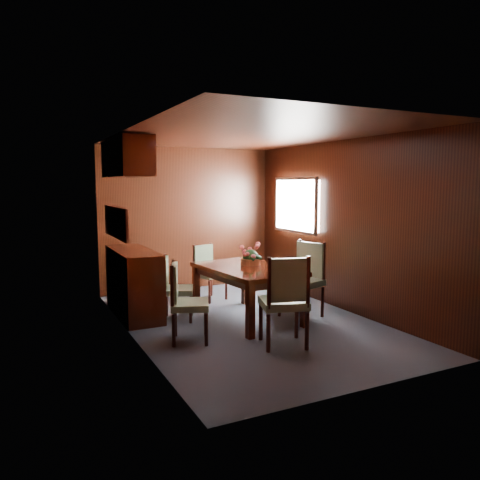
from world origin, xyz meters
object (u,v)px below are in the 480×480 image
dining_table (247,274)px  chair_left_near (184,298)px  chair_head (285,296)px  chair_right_near (305,275)px  flower_centerpiece (250,254)px  sideboard (134,283)px

dining_table → chair_left_near: (-1.05, -0.47, -0.10)m
chair_head → dining_table: bearing=100.9°
chair_right_near → flower_centerpiece: bearing=46.3°
chair_left_near → chair_right_near: chair_right_near is taller
chair_head → flower_centerpiece: chair_head is taller
chair_left_near → flower_centerpiece: bearing=138.6°
chair_right_near → chair_head: (-0.90, -0.95, 0.01)m
chair_left_near → chair_head: bearing=74.6°
dining_table → chair_left_near: size_ratio=1.74×
sideboard → dining_table: bearing=-33.8°
dining_table → flower_centerpiece: bearing=44.0°
dining_table → flower_centerpiece: (0.12, 0.14, 0.24)m
chair_left_near → dining_table: bearing=135.1°
sideboard → flower_centerpiece: flower_centerpiece is taller
sideboard → chair_head: 2.34m
chair_left_near → sideboard: bearing=-148.4°
sideboard → chair_right_near: chair_right_near is taller
chair_head → chair_right_near: bearing=63.7°
sideboard → chair_head: (1.17, -2.02, 0.12)m
chair_left_near → chair_right_near: 1.85m
chair_left_near → chair_right_near: size_ratio=0.90×
dining_table → chair_left_near: bearing=-161.8°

